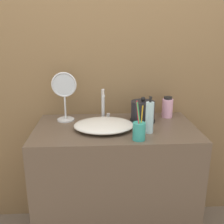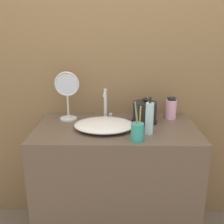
% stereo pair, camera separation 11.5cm
% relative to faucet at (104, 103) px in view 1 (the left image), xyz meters
% --- Properties ---
extents(wall_back, '(6.00, 0.04, 2.60)m').
position_rel_faucet_xyz_m(wall_back, '(0.07, 0.16, 0.33)').
color(wall_back, olive).
rests_on(wall_back, ground_plane).
extents(vanity_counter, '(1.02, 0.56, 0.85)m').
position_rel_faucet_xyz_m(vanity_counter, '(0.07, -0.14, -0.55)').
color(vanity_counter, brown).
rests_on(vanity_counter, ground_plane).
extents(sink_basin, '(0.37, 0.30, 0.05)m').
position_rel_faucet_xyz_m(sink_basin, '(-0.00, -0.17, -0.10)').
color(sink_basin, silver).
rests_on(sink_basin, vanity_counter).
extents(faucet, '(0.06, 0.17, 0.21)m').
position_rel_faucet_xyz_m(faucet, '(0.00, 0.00, 0.00)').
color(faucet, silver).
rests_on(faucet, vanity_counter).
extents(electric_kettle, '(0.17, 0.17, 0.17)m').
position_rel_faucet_xyz_m(electric_kettle, '(0.26, -0.04, -0.06)').
color(electric_kettle, black).
rests_on(electric_kettle, vanity_counter).
extents(toothbrush_cup, '(0.07, 0.07, 0.23)m').
position_rel_faucet_xyz_m(toothbrush_cup, '(0.19, -0.35, -0.07)').
color(toothbrush_cup, teal).
rests_on(toothbrush_cup, vanity_counter).
extents(lotion_bottle, '(0.05, 0.05, 0.22)m').
position_rel_faucet_xyz_m(lotion_bottle, '(0.26, -0.24, -0.03)').
color(lotion_bottle, silver).
rests_on(lotion_bottle, vanity_counter).
extents(shampoo_bottle, '(0.07, 0.07, 0.15)m').
position_rel_faucet_xyz_m(shampoo_bottle, '(0.45, 0.04, -0.05)').
color(shampoo_bottle, '#EAA8C6').
rests_on(shampoo_bottle, vanity_counter).
extents(vanity_mirror, '(0.17, 0.12, 0.33)m').
position_rel_faucet_xyz_m(vanity_mirror, '(-0.26, 0.01, 0.06)').
color(vanity_mirror, silver).
rests_on(vanity_mirror, vanity_counter).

